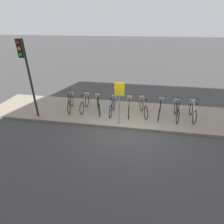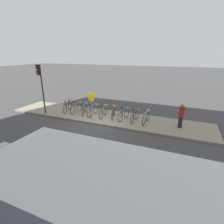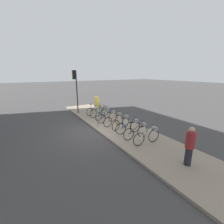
{
  "view_description": "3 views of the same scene",
  "coord_description": "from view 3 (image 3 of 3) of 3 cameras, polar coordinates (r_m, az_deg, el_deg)",
  "views": [
    {
      "loc": [
        0.48,
        -6.8,
        4.41
      ],
      "look_at": [
        -0.7,
        0.29,
        0.7
      ],
      "focal_mm": 28.0,
      "sensor_mm": 36.0,
      "label": 1
    },
    {
      "loc": [
        5.26,
        -9.59,
        4.55
      ],
      "look_at": [
        0.95,
        0.72,
        0.8
      ],
      "focal_mm": 28.0,
      "sensor_mm": 36.0,
      "label": 2
    },
    {
      "loc": [
        8.2,
        -3.7,
        3.59
      ],
      "look_at": [
        -0.4,
        1.43,
        0.97
      ],
      "focal_mm": 24.0,
      "sensor_mm": 36.0,
      "label": 3
    }
  ],
  "objects": [
    {
      "name": "sidewalk",
      "position": [
        10.32,
        1.33,
        -5.34
      ],
      "size": [
        15.1,
        2.95,
        0.12
      ],
      "color": "gray",
      "rests_on": "ground_plane"
    },
    {
      "name": "sign_post",
      "position": [
        9.68,
        -5.73,
        2.13
      ],
      "size": [
        0.44,
        0.07,
        2.02
      ],
      "color": "#99999E",
      "rests_on": "sidewalk"
    },
    {
      "name": "parked_bicycle_2",
      "position": [
        11.49,
        -3.16,
        -0.66
      ],
      "size": [
        0.64,
        1.55,
        0.99
      ],
      "color": "black",
      "rests_on": "sidewalk"
    },
    {
      "name": "traffic_light",
      "position": [
        13.37,
        -13.86,
        10.73
      ],
      "size": [
        0.24,
        0.4,
        3.69
      ],
      "color": "#2D2D2D",
      "rests_on": "sidewalk"
    },
    {
      "name": "parked_bicycle_4",
      "position": [
        10.12,
        1.06,
        -2.77
      ],
      "size": [
        0.46,
        1.62,
        0.99
      ],
      "color": "black",
      "rests_on": "sidewalk"
    },
    {
      "name": "parked_bicycle_8",
      "position": [
        7.8,
        13.56,
        -8.64
      ],
      "size": [
        0.46,
        1.61,
        0.99
      ],
      "color": "black",
      "rests_on": "sidewalk"
    },
    {
      "name": "parked_bicycle_3",
      "position": [
        10.8,
        -1.47,
        -1.65
      ],
      "size": [
        0.46,
        1.62,
        0.99
      ],
      "color": "black",
      "rests_on": "sidewalk"
    },
    {
      "name": "parked_bicycle_1",
      "position": [
        12.18,
        -4.54,
        0.2
      ],
      "size": [
        0.46,
        1.62,
        0.99
      ],
      "color": "black",
      "rests_on": "sidewalk"
    },
    {
      "name": "parked_bicycle_6",
      "position": [
        8.91,
        6.63,
        -5.33
      ],
      "size": [
        0.46,
        1.6,
        0.99
      ],
      "color": "black",
      "rests_on": "sidewalk"
    },
    {
      "name": "ground_plane",
      "position": [
        9.69,
        -6.12,
        -7.17
      ],
      "size": [
        120.0,
        120.0,
        0.0
      ],
      "primitive_type": "plane",
      "color": "#423F3F"
    },
    {
      "name": "parked_bicycle_0",
      "position": [
        12.85,
        -6.34,
        0.92
      ],
      "size": [
        0.5,
        1.59,
        0.99
      ],
      "color": "black",
      "rests_on": "sidewalk"
    },
    {
      "name": "parked_bicycle_5",
      "position": [
        9.58,
        3.78,
        -3.82
      ],
      "size": [
        0.56,
        1.57,
        0.99
      ],
      "color": "black",
      "rests_on": "sidewalk"
    },
    {
      "name": "pedestrian",
      "position": [
        6.49,
        27.49,
        -11.29
      ],
      "size": [
        0.34,
        0.34,
        1.56
      ],
      "color": "#23232D",
      "rests_on": "sidewalk"
    },
    {
      "name": "parked_bicycle_7",
      "position": [
        8.3,
        9.57,
        -6.99
      ],
      "size": [
        0.46,
        1.62,
        0.99
      ],
      "color": "black",
      "rests_on": "sidewalk"
    }
  ]
}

